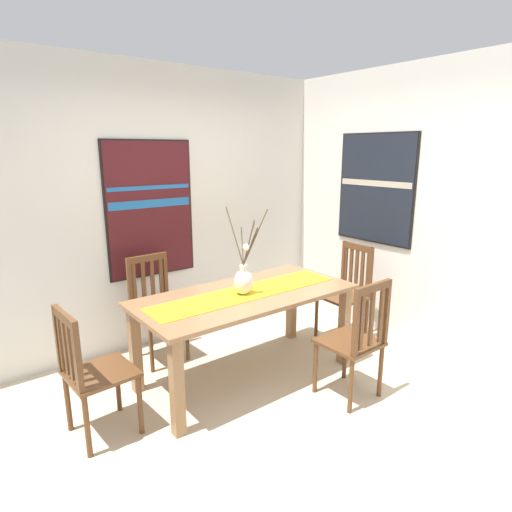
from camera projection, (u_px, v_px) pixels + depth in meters
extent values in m
cube|color=beige|center=(289.00, 417.00, 3.16)|extent=(6.40, 6.40, 0.03)
cube|color=silver|center=(166.00, 208.00, 4.26)|extent=(6.40, 0.12, 2.70)
cube|color=silver|center=(441.00, 212.00, 3.94)|extent=(0.12, 6.40, 2.70)
cube|color=#8E6642|center=(246.00, 295.00, 3.55)|extent=(1.85, 0.87, 0.03)
cube|color=#8E6642|center=(177.00, 387.00, 2.87)|extent=(0.08, 0.08, 0.72)
cube|color=#8E6642|center=(344.00, 326.00, 3.87)|extent=(0.08, 0.08, 0.72)
cube|color=#8E6642|center=(135.00, 350.00, 3.41)|extent=(0.08, 0.08, 0.72)
cube|color=#8E6642|center=(291.00, 304.00, 4.41)|extent=(0.08, 0.08, 0.72)
cube|color=gold|center=(246.00, 293.00, 3.54)|extent=(1.70, 0.36, 0.01)
ellipsoid|color=silver|center=(244.00, 282.00, 3.48)|extent=(0.17, 0.14, 0.21)
cylinder|color=silver|center=(243.00, 268.00, 3.45)|extent=(0.06, 0.06, 0.05)
cylinder|color=brown|center=(255.00, 238.00, 3.39)|extent=(0.16, 0.13, 0.46)
cylinder|color=brown|center=(249.00, 243.00, 3.39)|extent=(0.07, 0.08, 0.38)
cylinder|color=brown|center=(249.00, 244.00, 3.39)|extent=(0.06, 0.09, 0.36)
cylinder|color=brown|center=(235.00, 236.00, 3.42)|extent=(0.07, 0.15, 0.47)
cylinder|color=brown|center=(242.00, 246.00, 3.39)|extent=(0.04, 0.03, 0.32)
cylinder|color=brown|center=(250.00, 247.00, 3.41)|extent=(0.10, 0.08, 0.31)
sphere|color=white|center=(246.00, 247.00, 3.36)|extent=(0.05, 0.05, 0.05)
cube|color=brown|center=(342.00, 297.00, 4.36)|extent=(0.44, 0.44, 0.03)
cylinder|color=brown|center=(342.00, 328.00, 4.18)|extent=(0.04, 0.04, 0.44)
cylinder|color=brown|center=(316.00, 316.00, 4.46)|extent=(0.04, 0.04, 0.44)
cylinder|color=brown|center=(366.00, 320.00, 4.38)|extent=(0.04, 0.04, 0.44)
cylinder|color=brown|center=(341.00, 309.00, 4.66)|extent=(0.04, 0.04, 0.44)
cube|color=brown|center=(370.00, 273.00, 4.26)|extent=(0.04, 0.04, 0.51)
cube|color=brown|center=(344.00, 265.00, 4.55)|extent=(0.04, 0.04, 0.51)
cube|color=brown|center=(358.00, 247.00, 4.35)|extent=(0.05, 0.38, 0.06)
cube|color=brown|center=(368.00, 273.00, 4.29)|extent=(0.02, 0.04, 0.42)
cube|color=brown|center=(362.00, 272.00, 4.35)|extent=(0.02, 0.04, 0.42)
cube|color=brown|center=(356.00, 270.00, 4.41)|extent=(0.02, 0.04, 0.42)
cube|color=brown|center=(351.00, 268.00, 4.47)|extent=(0.02, 0.04, 0.42)
cube|color=brown|center=(346.00, 267.00, 4.53)|extent=(0.02, 0.04, 0.42)
cube|color=brown|center=(349.00, 342.00, 3.34)|extent=(0.42, 0.42, 0.03)
cylinder|color=brown|center=(315.00, 367.00, 3.42)|extent=(0.04, 0.04, 0.44)
cylinder|color=brown|center=(345.00, 354.00, 3.64)|extent=(0.04, 0.04, 0.44)
cylinder|color=brown|center=(351.00, 386.00, 3.15)|extent=(0.04, 0.04, 0.44)
cylinder|color=brown|center=(381.00, 371.00, 3.36)|extent=(0.04, 0.04, 0.44)
cube|color=brown|center=(356.00, 323.00, 3.02)|extent=(0.04, 0.04, 0.51)
cube|color=brown|center=(386.00, 312.00, 3.23)|extent=(0.04, 0.04, 0.51)
cube|color=brown|center=(374.00, 288.00, 3.07)|extent=(0.38, 0.04, 0.06)
cube|color=brown|center=(362.00, 323.00, 3.06)|extent=(0.04, 0.02, 0.42)
cube|color=brown|center=(371.00, 319.00, 3.13)|extent=(0.04, 0.02, 0.42)
cube|color=brown|center=(381.00, 315.00, 3.20)|extent=(0.04, 0.02, 0.42)
cube|color=brown|center=(159.00, 313.00, 3.92)|extent=(0.43, 0.43, 0.03)
cylinder|color=brown|center=(187.00, 338.00, 3.95)|extent=(0.04, 0.04, 0.44)
cylinder|color=brown|center=(151.00, 349.00, 3.73)|extent=(0.04, 0.04, 0.44)
cylinder|color=brown|center=(168.00, 326.00, 4.22)|extent=(0.04, 0.04, 0.44)
cylinder|color=brown|center=(134.00, 336.00, 4.00)|extent=(0.04, 0.04, 0.44)
cube|color=brown|center=(165.00, 278.00, 4.11)|extent=(0.04, 0.04, 0.50)
cube|color=brown|center=(130.00, 285.00, 3.89)|extent=(0.04, 0.04, 0.50)
cube|color=brown|center=(147.00, 258.00, 3.94)|extent=(0.38, 0.04, 0.06)
cube|color=brown|center=(161.00, 280.00, 4.09)|extent=(0.04, 0.02, 0.41)
cube|color=brown|center=(153.00, 282.00, 4.03)|extent=(0.04, 0.02, 0.41)
cube|color=brown|center=(144.00, 284.00, 3.97)|extent=(0.04, 0.02, 0.41)
cube|color=brown|center=(134.00, 286.00, 3.92)|extent=(0.04, 0.02, 0.41)
cube|color=brown|center=(101.00, 373.00, 2.88)|extent=(0.45, 0.45, 0.03)
cylinder|color=brown|center=(118.00, 384.00, 3.18)|extent=(0.04, 0.04, 0.44)
cylinder|color=brown|center=(140.00, 405.00, 2.92)|extent=(0.04, 0.04, 0.44)
cylinder|color=brown|center=(68.00, 402.00, 2.95)|extent=(0.04, 0.04, 0.44)
cylinder|color=brown|center=(87.00, 427.00, 2.69)|extent=(0.04, 0.04, 0.44)
cube|color=brown|center=(58.00, 338.00, 2.83)|extent=(0.04, 0.04, 0.47)
cube|color=brown|center=(78.00, 358.00, 2.56)|extent=(0.04, 0.04, 0.47)
cube|color=brown|center=(64.00, 317.00, 2.64)|extent=(0.06, 0.38, 0.06)
cube|color=brown|center=(61.00, 343.00, 2.80)|extent=(0.02, 0.04, 0.38)
cube|color=brown|center=(66.00, 347.00, 2.73)|extent=(0.02, 0.04, 0.38)
cube|color=brown|center=(70.00, 352.00, 2.66)|extent=(0.02, 0.04, 0.38)
cube|color=brown|center=(76.00, 357.00, 2.60)|extent=(0.02, 0.04, 0.38)
cube|color=black|center=(150.00, 209.00, 4.09)|extent=(0.88, 0.04, 1.30)
cube|color=#471419|center=(151.00, 210.00, 4.07)|extent=(0.85, 0.01, 1.27)
cube|color=#1E60A8|center=(150.00, 188.00, 4.02)|extent=(0.82, 0.00, 0.04)
cube|color=#1E60A8|center=(151.00, 204.00, 4.06)|extent=(0.82, 0.00, 0.08)
cube|color=black|center=(376.00, 189.00, 4.39)|extent=(0.04, 0.92, 1.12)
cube|color=black|center=(375.00, 189.00, 4.38)|extent=(0.01, 0.89, 1.09)
cube|color=#B2A893|center=(375.00, 183.00, 4.37)|extent=(0.00, 0.86, 0.06)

